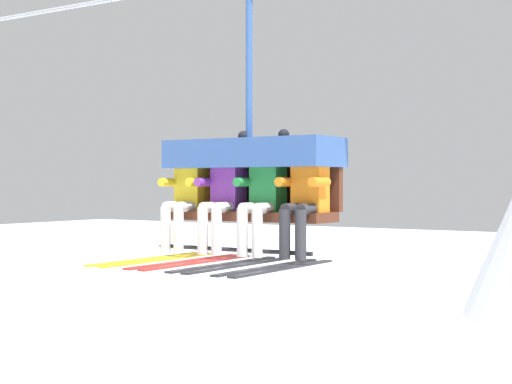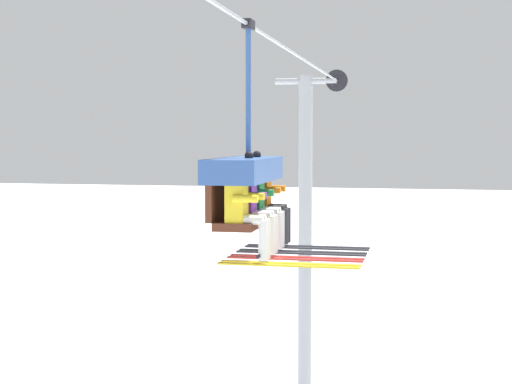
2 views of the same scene
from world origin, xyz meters
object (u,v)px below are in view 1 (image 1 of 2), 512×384
(skier_purple, at_px, (222,193))
(skier_orange, at_px, (304,196))
(chairlift_chair, at_px, (253,166))
(skier_green, at_px, (262,194))
(skier_yellow, at_px, (185,195))

(skier_purple, bearing_deg, skier_orange, -0.40)
(chairlift_chair, height_order, skier_purple, chairlift_chair)
(skier_green, height_order, skier_orange, skier_green)
(chairlift_chair, relative_size, skier_yellow, 1.71)
(skier_yellow, height_order, skier_orange, same)
(chairlift_chair, distance_m, skier_yellow, 0.83)
(skier_yellow, relative_size, skier_purple, 1.00)
(chairlift_chair, xyz_separation_m, skier_orange, (0.74, -0.22, -0.31))
(skier_green, bearing_deg, skier_orange, -0.80)
(chairlift_chair, xyz_separation_m, skier_purple, (-0.24, -0.21, -0.29))
(chairlift_chair, height_order, skier_green, chairlift_chair)
(skier_purple, distance_m, skier_green, 0.49)
(skier_yellow, distance_m, skier_orange, 1.47)
(chairlift_chair, xyz_separation_m, skier_green, (0.25, -0.21, -0.29))
(skier_purple, bearing_deg, chairlift_chair, 41.44)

